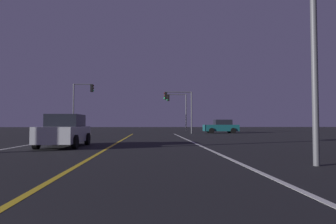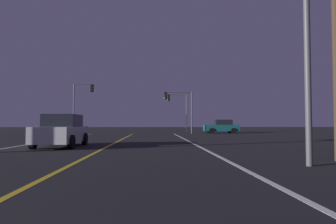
{
  "view_description": "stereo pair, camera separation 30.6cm",
  "coord_description": "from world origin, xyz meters",
  "px_view_note": "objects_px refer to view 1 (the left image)",
  "views": [
    {
      "loc": [
        2.13,
        0.12,
        1.22
      ],
      "look_at": [
        4.11,
        34.13,
        2.56
      ],
      "focal_mm": 31.15,
      "sensor_mm": 36.0,
      "label": 1
    },
    {
      "loc": [
        2.43,
        0.12,
        1.22
      ],
      "look_at": [
        4.11,
        34.13,
        2.56
      ],
      "focal_mm": 31.15,
      "sensor_mm": 36.0,
      "label": 2
    }
  ],
  "objects_px": {
    "traffic_light_far_right": "(177,104)",
    "car_oncoming": "(65,131)",
    "traffic_light_near_right": "(178,102)",
    "traffic_light_near_left": "(83,97)",
    "car_crossing_side": "(221,127)"
  },
  "relations": [
    {
      "from": "traffic_light_near_right",
      "to": "traffic_light_near_left",
      "type": "bearing_deg",
      "value": 0.0
    },
    {
      "from": "car_oncoming",
      "to": "traffic_light_near_right",
      "type": "bearing_deg",
      "value": 158.1
    },
    {
      "from": "car_crossing_side",
      "to": "traffic_light_far_right",
      "type": "distance_m",
      "value": 7.29
    },
    {
      "from": "traffic_light_far_right",
      "to": "traffic_light_near_left",
      "type": "bearing_deg",
      "value": 25.31
    },
    {
      "from": "traffic_light_far_right",
      "to": "car_oncoming",
      "type": "bearing_deg",
      "value": 71.88
    },
    {
      "from": "traffic_light_near_right",
      "to": "traffic_light_far_right",
      "type": "bearing_deg",
      "value": -93.76
    },
    {
      "from": "car_oncoming",
      "to": "traffic_light_near_left",
      "type": "xyz_separation_m",
      "value": [
        -3.54,
        19.22,
        3.49
      ]
    },
    {
      "from": "traffic_light_near_right",
      "to": "traffic_light_near_left",
      "type": "relative_size",
      "value": 0.86
    },
    {
      "from": "car_oncoming",
      "to": "traffic_light_far_right",
      "type": "height_order",
      "value": "traffic_light_far_right"
    },
    {
      "from": "traffic_light_near_right",
      "to": "traffic_light_far_right",
      "type": "height_order",
      "value": "traffic_light_far_right"
    },
    {
      "from": "car_oncoming",
      "to": "traffic_light_far_right",
      "type": "relative_size",
      "value": 0.81
    },
    {
      "from": "car_crossing_side",
      "to": "car_oncoming",
      "type": "xyz_separation_m",
      "value": [
        -13.37,
        -20.78,
        0.0
      ]
    },
    {
      "from": "car_crossing_side",
      "to": "traffic_light_far_right",
      "type": "relative_size",
      "value": 0.81
    },
    {
      "from": "car_crossing_side",
      "to": "traffic_light_near_right",
      "type": "height_order",
      "value": "traffic_light_near_right"
    },
    {
      "from": "car_crossing_side",
      "to": "traffic_light_far_right",
      "type": "xyz_separation_m",
      "value": [
        -5.28,
        3.94,
        3.11
      ]
    }
  ]
}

